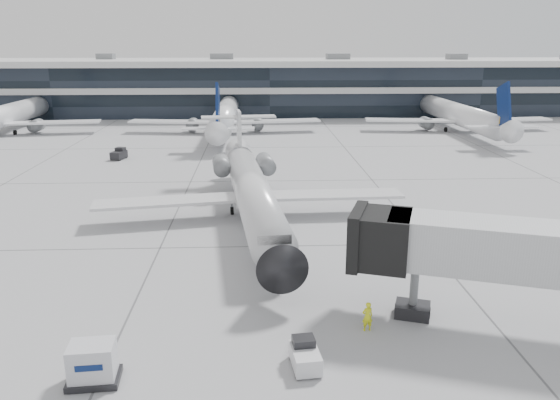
{
  "coord_description": "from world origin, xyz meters",
  "views": [
    {
      "loc": [
        -2.76,
        -38.15,
        14.64
      ],
      "look_at": [
        -0.94,
        3.44,
        2.6
      ],
      "focal_mm": 35.0,
      "sensor_mm": 36.0,
      "label": 1
    }
  ],
  "objects_px": {
    "baggage_tug": "(305,356)",
    "regional_jet": "(252,189)",
    "cargo_uld": "(93,364)",
    "jet_bridge": "(557,255)",
    "ramp_worker": "(367,316)"
  },
  "relations": [
    {
      "from": "ramp_worker",
      "to": "cargo_uld",
      "type": "relative_size",
      "value": 0.68
    },
    {
      "from": "jet_bridge",
      "to": "baggage_tug",
      "type": "xyz_separation_m",
      "value": [
        -12.86,
        -2.49,
        -3.81
      ]
    },
    {
      "from": "regional_jet",
      "to": "cargo_uld",
      "type": "xyz_separation_m",
      "value": [
        -6.94,
        -23.55,
        -1.69
      ]
    },
    {
      "from": "ramp_worker",
      "to": "baggage_tug",
      "type": "bearing_deg",
      "value": 31.0
    },
    {
      "from": "jet_bridge",
      "to": "ramp_worker",
      "type": "xyz_separation_m",
      "value": [
        -9.29,
        0.74,
        -3.59
      ]
    },
    {
      "from": "ramp_worker",
      "to": "cargo_uld",
      "type": "bearing_deg",
      "value": 5.86
    },
    {
      "from": "jet_bridge",
      "to": "cargo_uld",
      "type": "xyz_separation_m",
      "value": [
        -22.39,
        -3.26,
        -3.47
      ]
    },
    {
      "from": "baggage_tug",
      "to": "regional_jet",
      "type": "bearing_deg",
      "value": 90.13
    },
    {
      "from": "baggage_tug",
      "to": "cargo_uld",
      "type": "height_order",
      "value": "cargo_uld"
    },
    {
      "from": "baggage_tug",
      "to": "ramp_worker",
      "type": "bearing_deg",
      "value": 35.75
    },
    {
      "from": "regional_jet",
      "to": "ramp_worker",
      "type": "bearing_deg",
      "value": -78.49
    },
    {
      "from": "ramp_worker",
      "to": "baggage_tug",
      "type": "relative_size",
      "value": 0.74
    },
    {
      "from": "regional_jet",
      "to": "jet_bridge",
      "type": "bearing_deg",
      "value": -58.68
    },
    {
      "from": "jet_bridge",
      "to": "ramp_worker",
      "type": "bearing_deg",
      "value": -165.69
    },
    {
      "from": "jet_bridge",
      "to": "cargo_uld",
      "type": "height_order",
      "value": "jet_bridge"
    }
  ]
}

